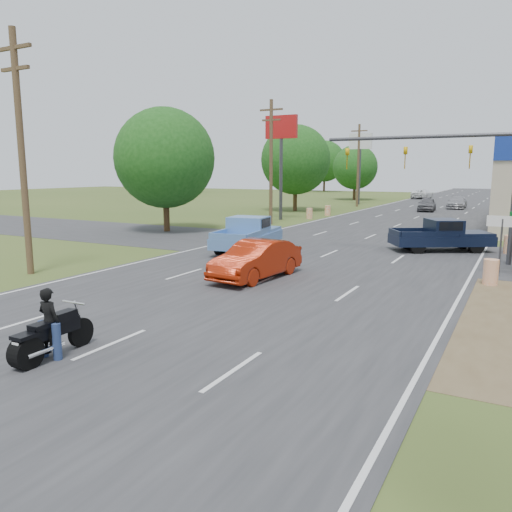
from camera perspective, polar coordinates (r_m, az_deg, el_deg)
The scene contains 27 objects.
ground at distance 13.32m, azimuth -16.22°, elevation -9.73°, with size 200.00×200.00×0.00m, color #3E5220.
main_road at distance 49.88m, azimuth 17.88°, elevation 4.21°, with size 15.00×180.00×0.02m, color #2D2D30.
cross_road at distance 28.66m, azimuth 9.76°, elevation 0.83°, with size 120.00×10.00×0.02m, color #2D2D30.
utility_pole_4 at distance 23.10m, azimuth -25.25°, elevation 11.19°, with size 2.00×0.28×10.00m.
utility_pole_5 at distance 41.24m, azimuth 1.73°, elevation 11.01°, with size 2.00×0.28×10.00m.
utility_pole_6 at distance 63.62m, azimuth 11.60°, elevation 10.34°, with size 2.00×0.28×10.00m.
tree_0 at distance 36.89m, azimuth -10.38°, elevation 10.94°, with size 7.14×7.14×8.84m.
tree_1 at distance 55.62m, azimuth 4.55°, elevation 10.90°, with size 7.56×7.56×9.36m.
tree_2 at distance 78.38m, azimuth 11.26°, elevation 9.92°, with size 6.72×6.72×8.32m.
tree_4 at distance 105.50m, azimuth -9.22°, elevation 10.88°, with size 9.24×9.24×11.44m.
tree_6 at distance 110.96m, azimuth 7.85°, elevation 10.68°, with size 8.82×8.82×10.92m.
barrel_0 at distance 21.25m, azimuth 25.25°, elevation -1.68°, with size 0.56×0.56×1.00m, color orange.
barrel_1 at distance 29.63m, azimuth 26.97°, elevation 1.16°, with size 0.56×0.56×1.00m, color orange.
barrel_2 at distance 46.45m, azimuth 6.13°, elevation 4.86°, with size 0.56×0.56×1.00m, color orange.
barrel_3 at distance 50.06m, azimuth 8.19°, elevation 5.16°, with size 0.56×0.56×1.00m, color orange.
pole_sign_left_near at distance 45.36m, azimuth 2.90°, elevation 13.22°, with size 3.00×0.35×9.20m.
pole_sign_left_far at distance 67.79m, azimuth 11.83°, elevation 11.85°, with size 3.00×0.35×9.20m.
lane_sign at distance 23.02m, azimuth 26.28°, elevation 2.58°, with size 1.20×0.08×2.52m.
signal_mast at distance 26.07m, azimuth 21.74°, elevation 10.01°, with size 9.12×0.40×7.00m.
red_convertible at distance 20.27m, azimuth 0.04°, elevation -0.46°, with size 1.64×4.70×1.55m, color #971D06.
motorcycle at distance 12.65m, azimuth -22.69°, elevation -8.62°, with size 0.73×2.36×1.20m.
rider at distance 12.62m, azimuth -22.54°, elevation -7.37°, with size 0.59×0.38×1.60m, color black.
blue_pickup at distance 27.47m, azimuth -0.83°, elevation 2.58°, with size 2.94×5.94×1.89m.
navy_pickup at distance 29.20m, azimuth 20.64°, elevation 2.25°, with size 5.60×4.47×1.76m.
distant_car_grey at distance 58.10m, azimuth 18.95°, elevation 5.60°, with size 1.78×4.41×1.50m, color slate.
distant_car_silver at distance 63.54m, azimuth 21.98°, elevation 5.69°, with size 2.01×4.94×1.44m, color #9F9FA3.
distant_car_white at distance 84.70m, azimuth 18.45°, elevation 6.73°, with size 2.45×5.31×1.47m, color white.
Camera 1 is at (8.94, -8.88, 4.33)m, focal length 35.00 mm.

